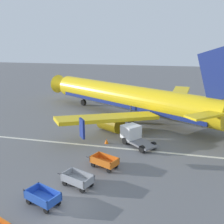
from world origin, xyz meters
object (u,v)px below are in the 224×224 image
at_px(baggage_cart_third_in_row, 78,179).
at_px(baggage_cart_second_in_row, 43,197).
at_px(baggage_cart_fourth_in_row, 104,162).
at_px(airplane, 133,99).
at_px(service_truck_beside_carts, 134,135).
at_px(traffic_cone_near_plane, 106,141).

bearing_deg(baggage_cart_third_in_row, baggage_cart_second_in_row, -118.51).
bearing_deg(baggage_cart_fourth_in_row, baggage_cart_second_in_row, -113.95).
distance_m(baggage_cart_third_in_row, baggage_cart_fourth_in_row, 3.82).
relative_size(airplane, baggage_cart_second_in_row, 9.59).
bearing_deg(baggage_cart_fourth_in_row, service_truck_beside_carts, 74.21).
xyz_separation_m(service_truck_beside_carts, traffic_cone_near_plane, (-3.05, -0.68, -0.80)).
relative_size(baggage_cart_second_in_row, baggage_cart_third_in_row, 1.00).
bearing_deg(traffic_cone_near_plane, airplane, 83.31).
relative_size(baggage_cart_fourth_in_row, service_truck_beside_carts, 0.78).
bearing_deg(baggage_cart_second_in_row, airplane, 82.84).
distance_m(airplane, traffic_cone_near_plane, 11.29).
bearing_deg(baggage_cart_fourth_in_row, traffic_cone_near_plane, 102.63).
bearing_deg(baggage_cart_second_in_row, baggage_cart_third_in_row, 61.49).
relative_size(baggage_cart_second_in_row, service_truck_beside_carts, 0.78).
distance_m(baggage_cart_fourth_in_row, service_truck_beside_carts, 6.59).
distance_m(baggage_cart_fourth_in_row, traffic_cone_near_plane, 5.79).
distance_m(airplane, baggage_cart_third_in_row, 20.29).
xyz_separation_m(airplane, baggage_cart_fourth_in_row, (-0.01, -16.52, -2.45)).
xyz_separation_m(airplane, baggage_cart_second_in_row, (-2.89, -22.99, -2.45)).
height_order(baggage_cart_second_in_row, traffic_cone_near_plane, baggage_cart_second_in_row).
relative_size(service_truck_beside_carts, traffic_cone_near_plane, 7.70).
distance_m(baggage_cart_third_in_row, traffic_cone_near_plane, 9.23).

